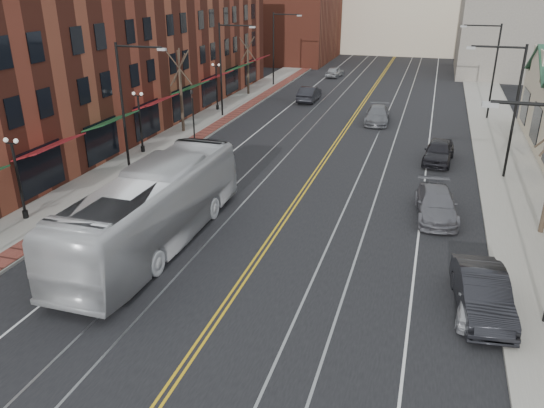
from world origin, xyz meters
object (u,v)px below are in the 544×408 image
Objects in this scene: parked_car_a at (482,296)px; parked_car_b at (482,293)px; parked_suv at (96,232)px; transit_bus at (154,208)px; parked_car_d at (439,151)px; parked_car_c at (436,204)px.

parked_car_b is at bearing 94.29° from parked_car_a.
parked_car_b is (16.80, -0.33, 0.00)m from parked_suv.
parked_car_d is at bearing -126.80° from transit_bus.
parked_car_c is at bearing 94.83° from parked_car_b.
parked_car_a is 8.76m from parked_car_c.
parked_suv reaches higher than parked_car_c.
parked_car_b is at bearing -83.94° from parked_car_c.
transit_bus is 3.22× the size of parked_car_a.
transit_bus is 2.72× the size of parked_car_b.
parked_car_b is (0.00, 0.06, 0.10)m from parked_car_a.
parked_car_c is 1.10× the size of parked_car_d.
parked_suv is 1.27× the size of parked_car_d.
parked_car_b reaches higher than parked_suv.
parked_car_b is (14.30, -1.39, -1.04)m from transit_bus.
parked_suv is at bearing -125.11° from parked_car_d.
parked_car_c is (-1.80, 8.52, -0.08)m from parked_car_b.
parked_car_d reaches higher than parked_car_c.
parked_car_b is at bearing -79.00° from parked_car_d.
parked_car_b is 0.98× the size of parked_car_c.
transit_bus reaches higher than parked_suv.
parked_car_a is (16.80, -0.39, -0.10)m from parked_suv.
parked_car_c is 9.44m from parked_car_d.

